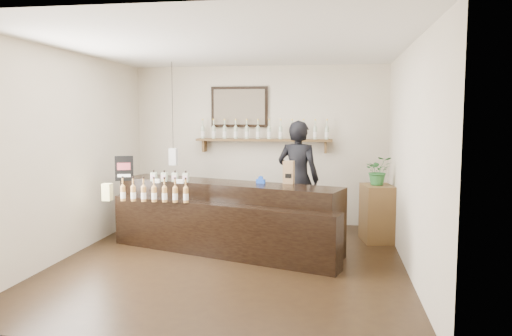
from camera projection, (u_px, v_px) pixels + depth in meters
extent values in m
plane|color=black|center=(231.00, 262.00, 6.60)|extent=(5.00, 5.00, 0.00)
plane|color=beige|center=(259.00, 145.00, 8.91)|extent=(4.50, 0.00, 4.50)
plane|color=beige|center=(166.00, 181.00, 4.00)|extent=(4.50, 0.00, 4.50)
plane|color=beige|center=(69.00, 154.00, 6.81)|extent=(0.00, 5.00, 5.00)
plane|color=beige|center=(410.00, 159.00, 6.11)|extent=(0.00, 5.00, 5.00)
plane|color=white|center=(229.00, 46.00, 6.31)|extent=(5.00, 5.00, 0.00)
cube|color=brown|center=(264.00, 140.00, 8.76)|extent=(2.40, 0.25, 0.04)
cube|color=brown|center=(204.00, 146.00, 8.97)|extent=(0.04, 0.20, 0.20)
cube|color=brown|center=(325.00, 147.00, 8.63)|extent=(0.04, 0.20, 0.20)
cube|color=black|center=(239.00, 107.00, 8.87)|extent=(1.02, 0.04, 0.72)
cube|color=#4B3E30|center=(239.00, 107.00, 8.84)|extent=(0.92, 0.01, 0.62)
cube|color=white|center=(173.00, 157.00, 8.25)|extent=(0.12, 0.12, 0.28)
cylinder|color=black|center=(172.00, 105.00, 8.16)|extent=(0.01, 0.01, 1.41)
cylinder|color=#B2C3A3|center=(203.00, 133.00, 8.92)|extent=(0.07, 0.07, 0.20)
cone|color=#B2C3A3|center=(203.00, 126.00, 8.90)|extent=(0.07, 0.07, 0.05)
cylinder|color=#B2C3A3|center=(203.00, 122.00, 8.90)|extent=(0.02, 0.02, 0.07)
cylinder|color=gold|center=(203.00, 120.00, 8.89)|extent=(0.03, 0.03, 0.02)
cylinder|color=white|center=(203.00, 134.00, 8.92)|extent=(0.07, 0.07, 0.09)
cylinder|color=#B2C3A3|center=(214.00, 133.00, 8.89)|extent=(0.07, 0.07, 0.20)
cone|color=#B2C3A3|center=(214.00, 126.00, 8.87)|extent=(0.07, 0.07, 0.05)
cylinder|color=#B2C3A3|center=(214.00, 122.00, 8.87)|extent=(0.02, 0.02, 0.07)
cylinder|color=gold|center=(214.00, 120.00, 8.86)|extent=(0.03, 0.03, 0.02)
cylinder|color=white|center=(214.00, 134.00, 8.89)|extent=(0.07, 0.07, 0.09)
cylinder|color=#B2C3A3|center=(225.00, 133.00, 8.85)|extent=(0.07, 0.07, 0.20)
cone|color=#B2C3A3|center=(225.00, 126.00, 8.84)|extent=(0.07, 0.07, 0.05)
cylinder|color=#B2C3A3|center=(225.00, 122.00, 8.83)|extent=(0.02, 0.02, 0.07)
cylinder|color=gold|center=(225.00, 120.00, 8.83)|extent=(0.03, 0.03, 0.02)
cylinder|color=white|center=(225.00, 134.00, 8.86)|extent=(0.07, 0.07, 0.09)
cylinder|color=#B2C3A3|center=(236.00, 133.00, 8.82)|extent=(0.07, 0.07, 0.20)
cone|color=#B2C3A3|center=(236.00, 126.00, 8.81)|extent=(0.07, 0.07, 0.05)
cylinder|color=#B2C3A3|center=(236.00, 122.00, 8.80)|extent=(0.02, 0.02, 0.07)
cylinder|color=gold|center=(236.00, 120.00, 8.80)|extent=(0.03, 0.03, 0.02)
cylinder|color=white|center=(236.00, 134.00, 8.83)|extent=(0.07, 0.07, 0.09)
cylinder|color=#B2C3A3|center=(247.00, 133.00, 8.79)|extent=(0.07, 0.07, 0.20)
cone|color=#B2C3A3|center=(247.00, 126.00, 8.78)|extent=(0.07, 0.07, 0.05)
cylinder|color=#B2C3A3|center=(247.00, 122.00, 8.77)|extent=(0.02, 0.02, 0.07)
cylinder|color=gold|center=(247.00, 120.00, 8.77)|extent=(0.03, 0.03, 0.02)
cylinder|color=white|center=(247.00, 134.00, 8.79)|extent=(0.07, 0.07, 0.09)
cylinder|color=#B2C3A3|center=(258.00, 133.00, 8.76)|extent=(0.07, 0.07, 0.20)
cone|color=#B2C3A3|center=(258.00, 126.00, 8.75)|extent=(0.07, 0.07, 0.05)
cylinder|color=#B2C3A3|center=(258.00, 122.00, 8.74)|extent=(0.02, 0.02, 0.07)
cylinder|color=gold|center=(258.00, 120.00, 8.74)|extent=(0.03, 0.03, 0.02)
cylinder|color=white|center=(258.00, 134.00, 8.76)|extent=(0.07, 0.07, 0.09)
cylinder|color=#B2C3A3|center=(269.00, 133.00, 8.73)|extent=(0.07, 0.07, 0.20)
cone|color=#B2C3A3|center=(269.00, 126.00, 8.72)|extent=(0.07, 0.07, 0.05)
cylinder|color=#B2C3A3|center=(269.00, 122.00, 8.71)|extent=(0.02, 0.02, 0.07)
cylinder|color=gold|center=(269.00, 120.00, 8.71)|extent=(0.03, 0.03, 0.02)
cylinder|color=white|center=(269.00, 134.00, 8.73)|extent=(0.07, 0.07, 0.09)
cylinder|color=#B2C3A3|center=(281.00, 133.00, 8.70)|extent=(0.07, 0.07, 0.20)
cone|color=#B2C3A3|center=(281.00, 126.00, 8.69)|extent=(0.07, 0.07, 0.05)
cylinder|color=#B2C3A3|center=(281.00, 122.00, 8.68)|extent=(0.02, 0.02, 0.07)
cylinder|color=gold|center=(281.00, 120.00, 8.67)|extent=(0.03, 0.03, 0.02)
cylinder|color=white|center=(281.00, 134.00, 8.70)|extent=(0.07, 0.07, 0.09)
cylinder|color=#B2C3A3|center=(292.00, 133.00, 8.67)|extent=(0.07, 0.07, 0.20)
cone|color=#B2C3A3|center=(292.00, 126.00, 8.65)|extent=(0.07, 0.07, 0.05)
cylinder|color=#B2C3A3|center=(292.00, 122.00, 8.65)|extent=(0.02, 0.02, 0.07)
cylinder|color=gold|center=(292.00, 120.00, 8.64)|extent=(0.03, 0.03, 0.02)
cylinder|color=white|center=(292.00, 134.00, 8.67)|extent=(0.07, 0.07, 0.09)
cylinder|color=#B2C3A3|center=(304.00, 133.00, 8.64)|extent=(0.07, 0.07, 0.20)
cone|color=#B2C3A3|center=(304.00, 126.00, 8.62)|extent=(0.07, 0.07, 0.05)
cylinder|color=#B2C3A3|center=(304.00, 122.00, 8.62)|extent=(0.02, 0.02, 0.07)
cylinder|color=gold|center=(304.00, 120.00, 8.61)|extent=(0.03, 0.03, 0.02)
cylinder|color=white|center=(304.00, 134.00, 8.64)|extent=(0.07, 0.07, 0.09)
cylinder|color=#B2C3A3|center=(315.00, 133.00, 8.61)|extent=(0.07, 0.07, 0.20)
cone|color=#B2C3A3|center=(315.00, 126.00, 8.59)|extent=(0.07, 0.07, 0.05)
cylinder|color=#B2C3A3|center=(315.00, 122.00, 8.59)|extent=(0.02, 0.02, 0.07)
cylinder|color=gold|center=(315.00, 120.00, 8.58)|extent=(0.03, 0.03, 0.02)
cylinder|color=white|center=(315.00, 135.00, 8.61)|extent=(0.07, 0.07, 0.09)
cylinder|color=#B2C3A3|center=(327.00, 133.00, 8.57)|extent=(0.07, 0.07, 0.20)
cone|color=#B2C3A3|center=(327.00, 126.00, 8.56)|extent=(0.07, 0.07, 0.05)
cylinder|color=#B2C3A3|center=(327.00, 122.00, 8.55)|extent=(0.02, 0.02, 0.07)
cylinder|color=gold|center=(327.00, 120.00, 8.55)|extent=(0.03, 0.03, 0.02)
cylinder|color=white|center=(327.00, 135.00, 8.58)|extent=(0.07, 0.07, 0.09)
cube|color=black|center=(226.00, 215.00, 7.27)|extent=(3.47, 1.69, 0.97)
cube|color=black|center=(219.00, 230.00, 6.84)|extent=(3.37, 1.40, 0.73)
cube|color=white|center=(156.00, 181.00, 7.15)|extent=(0.10, 0.04, 0.05)
cube|color=white|center=(180.00, 181.00, 7.10)|extent=(0.10, 0.04, 0.05)
cube|color=#F2EA94|center=(107.00, 196.00, 7.04)|extent=(0.12, 0.12, 0.12)
cube|color=#F2EA94|center=(107.00, 188.00, 7.03)|extent=(0.12, 0.12, 0.12)
cube|color=#B2C3A3|center=(154.00, 177.00, 7.33)|extent=(0.08, 0.08, 0.13)
cube|color=beige|center=(153.00, 177.00, 7.29)|extent=(0.07, 0.00, 0.06)
cylinder|color=black|center=(154.00, 171.00, 7.32)|extent=(0.02, 0.02, 0.03)
cube|color=#B2C3A3|center=(164.00, 177.00, 7.31)|extent=(0.08, 0.08, 0.13)
cube|color=beige|center=(163.00, 177.00, 7.26)|extent=(0.07, 0.00, 0.06)
cylinder|color=black|center=(164.00, 171.00, 7.30)|extent=(0.02, 0.02, 0.03)
cube|color=#B2C3A3|center=(175.00, 177.00, 7.28)|extent=(0.08, 0.08, 0.13)
cube|color=beige|center=(174.00, 177.00, 7.24)|extent=(0.07, 0.00, 0.06)
cylinder|color=black|center=(175.00, 172.00, 7.27)|extent=(0.02, 0.02, 0.03)
cube|color=#B2C3A3|center=(186.00, 177.00, 7.26)|extent=(0.08, 0.08, 0.13)
cube|color=beige|center=(185.00, 178.00, 7.21)|extent=(0.07, 0.00, 0.06)
cylinder|color=black|center=(186.00, 172.00, 7.25)|extent=(0.02, 0.02, 0.03)
cylinder|color=#B27D3C|center=(123.00, 194.00, 7.00)|extent=(0.07, 0.07, 0.20)
cone|color=#B27D3C|center=(123.00, 185.00, 6.99)|extent=(0.07, 0.07, 0.05)
cylinder|color=#B27D3C|center=(123.00, 180.00, 6.98)|extent=(0.02, 0.02, 0.07)
cylinder|color=black|center=(123.00, 177.00, 6.98)|extent=(0.03, 0.03, 0.02)
cylinder|color=white|center=(123.00, 195.00, 7.00)|extent=(0.07, 0.07, 0.09)
cylinder|color=#B27D3C|center=(133.00, 194.00, 6.98)|extent=(0.07, 0.07, 0.20)
cone|color=#B27D3C|center=(133.00, 185.00, 6.96)|extent=(0.07, 0.07, 0.05)
cylinder|color=#B27D3C|center=(133.00, 181.00, 6.96)|extent=(0.02, 0.02, 0.07)
cylinder|color=black|center=(133.00, 177.00, 6.95)|extent=(0.03, 0.03, 0.02)
cylinder|color=white|center=(133.00, 195.00, 6.98)|extent=(0.07, 0.07, 0.09)
cylinder|color=#B27D3C|center=(144.00, 194.00, 6.95)|extent=(0.07, 0.07, 0.20)
cone|color=#B27D3C|center=(143.00, 185.00, 6.94)|extent=(0.07, 0.07, 0.05)
cylinder|color=#B27D3C|center=(143.00, 181.00, 6.93)|extent=(0.02, 0.02, 0.07)
cylinder|color=black|center=(143.00, 178.00, 6.93)|extent=(0.03, 0.03, 0.02)
cylinder|color=white|center=(144.00, 196.00, 6.96)|extent=(0.07, 0.07, 0.09)
cylinder|color=#B27D3C|center=(154.00, 194.00, 6.93)|extent=(0.07, 0.07, 0.20)
cone|color=#B27D3C|center=(154.00, 185.00, 6.92)|extent=(0.07, 0.07, 0.05)
cylinder|color=#B27D3C|center=(154.00, 181.00, 6.91)|extent=(0.02, 0.02, 0.07)
cylinder|color=black|center=(154.00, 178.00, 6.91)|extent=(0.03, 0.03, 0.02)
cylinder|color=white|center=(154.00, 196.00, 6.93)|extent=(0.07, 0.07, 0.09)
cylinder|color=#B27D3C|center=(165.00, 195.00, 6.91)|extent=(0.07, 0.07, 0.20)
cone|color=#B27D3C|center=(164.00, 186.00, 6.89)|extent=(0.07, 0.07, 0.05)
cylinder|color=#B27D3C|center=(164.00, 181.00, 6.89)|extent=(0.02, 0.02, 0.07)
cylinder|color=black|center=(164.00, 178.00, 6.88)|extent=(0.03, 0.03, 0.02)
cylinder|color=white|center=(165.00, 196.00, 6.91)|extent=(0.07, 0.07, 0.09)
cylinder|color=#B27D3C|center=(175.00, 195.00, 6.88)|extent=(0.07, 0.07, 0.20)
cone|color=#B27D3C|center=(175.00, 186.00, 6.87)|extent=(0.07, 0.07, 0.05)
cylinder|color=#B27D3C|center=(175.00, 182.00, 6.86)|extent=(0.02, 0.02, 0.07)
cylinder|color=black|center=(175.00, 178.00, 6.86)|extent=(0.03, 0.03, 0.02)
cylinder|color=white|center=(175.00, 196.00, 6.88)|extent=(0.07, 0.07, 0.09)
cylinder|color=#B27D3C|center=(186.00, 195.00, 6.86)|extent=(0.07, 0.07, 0.20)
cone|color=#B27D3C|center=(186.00, 186.00, 6.85)|extent=(0.07, 0.07, 0.05)
cylinder|color=#B27D3C|center=(186.00, 182.00, 6.84)|extent=(0.02, 0.02, 0.07)
cylinder|color=black|center=(186.00, 178.00, 6.83)|extent=(0.03, 0.03, 0.02)
cylinder|color=white|center=(186.00, 197.00, 6.86)|extent=(0.07, 0.07, 0.09)
cube|color=black|center=(124.00, 168.00, 7.34)|extent=(0.26, 0.10, 0.37)
cube|color=#99373D|center=(124.00, 166.00, 7.33)|extent=(0.18, 0.06, 0.11)
cube|color=white|center=(124.00, 176.00, 7.34)|extent=(0.18, 0.06, 0.04)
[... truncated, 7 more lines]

